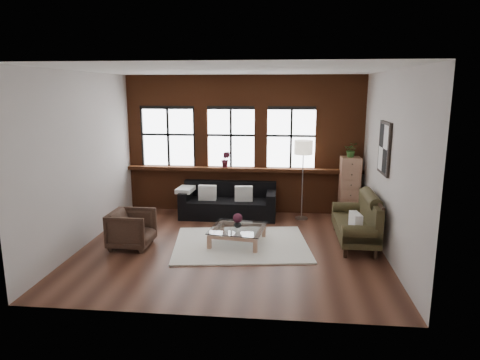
# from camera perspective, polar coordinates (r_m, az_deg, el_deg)

# --- Properties ---
(floor) EXTENTS (5.50, 5.50, 0.00)m
(floor) POSITION_cam_1_polar(r_m,az_deg,el_deg) (8.06, -1.15, -8.90)
(floor) COLOR #402217
(floor) RESTS_ON ground
(ceiling) EXTENTS (5.50, 5.50, 0.00)m
(ceiling) POSITION_cam_1_polar(r_m,az_deg,el_deg) (7.54, -1.26, 14.46)
(ceiling) COLOR white
(ceiling) RESTS_ON ground
(wall_back) EXTENTS (5.50, 0.00, 5.50)m
(wall_back) POSITION_cam_1_polar(r_m,az_deg,el_deg) (10.10, 0.53, 4.75)
(wall_back) COLOR beige
(wall_back) RESTS_ON ground
(wall_front) EXTENTS (5.50, 0.00, 5.50)m
(wall_front) POSITION_cam_1_polar(r_m,az_deg,el_deg) (5.22, -4.54, -2.19)
(wall_front) COLOR beige
(wall_front) RESTS_ON ground
(wall_left) EXTENTS (0.00, 5.00, 5.00)m
(wall_left) POSITION_cam_1_polar(r_m,az_deg,el_deg) (8.43, -20.13, 2.56)
(wall_left) COLOR beige
(wall_left) RESTS_ON ground
(wall_right) EXTENTS (0.00, 5.00, 5.00)m
(wall_right) POSITION_cam_1_polar(r_m,az_deg,el_deg) (7.80, 19.29, 1.91)
(wall_right) COLOR beige
(wall_right) RESTS_ON ground
(brick_backwall) EXTENTS (5.50, 0.12, 3.20)m
(brick_backwall) POSITION_cam_1_polar(r_m,az_deg,el_deg) (10.04, 0.50, 4.70)
(brick_backwall) COLOR #612D16
(brick_backwall) RESTS_ON floor
(sill_ledge) EXTENTS (5.50, 0.30, 0.08)m
(sill_ledge) POSITION_cam_1_polar(r_m,az_deg,el_deg) (10.04, 0.44, 1.47)
(sill_ledge) COLOR #612D16
(sill_ledge) RESTS_ON brick_backwall
(window_left) EXTENTS (1.38, 0.10, 1.50)m
(window_left) POSITION_cam_1_polar(r_m,az_deg,el_deg) (10.35, -9.51, 5.60)
(window_left) COLOR black
(window_left) RESTS_ON brick_backwall
(window_mid) EXTENTS (1.38, 0.10, 1.50)m
(window_mid) POSITION_cam_1_polar(r_m,az_deg,el_deg) (10.06, -1.21, 5.58)
(window_mid) COLOR black
(window_mid) RESTS_ON brick_backwall
(window_right) EXTENTS (1.38, 0.10, 1.50)m
(window_right) POSITION_cam_1_polar(r_m,az_deg,el_deg) (9.99, 6.83, 5.45)
(window_right) COLOR black
(window_right) RESTS_ON brick_backwall
(wall_poster) EXTENTS (0.05, 0.74, 0.94)m
(wall_poster) POSITION_cam_1_polar(r_m,az_deg,el_deg) (8.05, 18.72, 4.04)
(wall_poster) COLOR black
(wall_poster) RESTS_ON wall_right
(shag_rug) EXTENTS (2.72, 2.27, 0.03)m
(shag_rug) POSITION_cam_1_polar(r_m,az_deg,el_deg) (8.16, 0.13, -8.54)
(shag_rug) COLOR silver
(shag_rug) RESTS_ON floor
(dark_sofa) EXTENTS (2.16, 0.87, 0.78)m
(dark_sofa) POSITION_cam_1_polar(r_m,az_deg,el_deg) (9.78, -1.57, -2.73)
(dark_sofa) COLOR black
(dark_sofa) RESTS_ON floor
(pillow_a) EXTENTS (0.40, 0.14, 0.34)m
(pillow_a) POSITION_cam_1_polar(r_m,az_deg,el_deg) (9.70, -4.36, -1.71)
(pillow_a) COLOR silver
(pillow_a) RESTS_ON dark_sofa
(pillow_b) EXTENTS (0.41, 0.18, 0.34)m
(pillow_b) POSITION_cam_1_polar(r_m,az_deg,el_deg) (9.59, 0.48, -1.83)
(pillow_b) COLOR silver
(pillow_b) RESTS_ON dark_sofa
(vintage_settee) EXTENTS (0.77, 1.74, 0.93)m
(vintage_settee) POSITION_cam_1_polar(r_m,az_deg,el_deg) (8.38, 15.08, -5.14)
(vintage_settee) COLOR #342D18
(vintage_settee) RESTS_ON floor
(pillow_settee) EXTENTS (0.19, 0.40, 0.34)m
(pillow_settee) POSITION_cam_1_polar(r_m,az_deg,el_deg) (7.84, 15.15, -5.49)
(pillow_settee) COLOR silver
(pillow_settee) RESTS_ON vintage_settee
(armchair) EXTENTS (0.77, 0.75, 0.69)m
(armchair) POSITION_cam_1_polar(r_m,az_deg,el_deg) (8.20, -14.23, -6.34)
(armchair) COLOR #332219
(armchair) RESTS_ON floor
(coffee_table) EXTENTS (1.10, 1.10, 0.33)m
(coffee_table) POSITION_cam_1_polar(r_m,az_deg,el_deg) (8.17, -0.31, -7.45)
(coffee_table) COLOR #A9775C
(coffee_table) RESTS_ON shag_rug
(vase) EXTENTS (0.18, 0.18, 0.15)m
(vase) POSITION_cam_1_polar(r_m,az_deg,el_deg) (8.09, -0.32, -5.85)
(vase) COLOR #B2B2B2
(vase) RESTS_ON coffee_table
(flowers) EXTENTS (0.18, 0.18, 0.18)m
(flowers) POSITION_cam_1_polar(r_m,az_deg,el_deg) (8.06, -0.32, -5.10)
(flowers) COLOR #4C1A2A
(flowers) RESTS_ON vase
(drawer_chest) EXTENTS (0.43, 0.43, 1.40)m
(drawer_chest) POSITION_cam_1_polar(r_m,az_deg,el_deg) (9.93, 14.37, -1.03)
(drawer_chest) COLOR #A9775C
(drawer_chest) RESTS_ON floor
(potted_plant_top) EXTENTS (0.35, 0.32, 0.33)m
(potted_plant_top) POSITION_cam_1_polar(r_m,az_deg,el_deg) (9.78, 14.64, 3.91)
(potted_plant_top) COLOR #2D5923
(potted_plant_top) RESTS_ON drawer_chest
(floor_lamp) EXTENTS (0.40, 0.40, 1.93)m
(floor_lamp) POSITION_cam_1_polar(r_m,az_deg,el_deg) (9.60, 8.34, 0.39)
(floor_lamp) COLOR #A5A5A8
(floor_lamp) RESTS_ON floor
(sill_plant) EXTENTS (0.24, 0.20, 0.38)m
(sill_plant) POSITION_cam_1_polar(r_m,az_deg,el_deg) (10.02, -1.92, 2.78)
(sill_plant) COLOR #4C1A2A
(sill_plant) RESTS_ON sill_ledge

